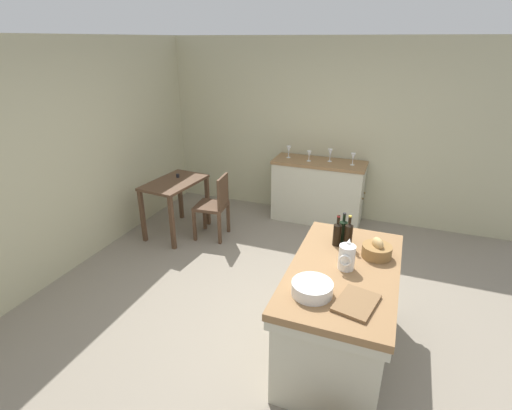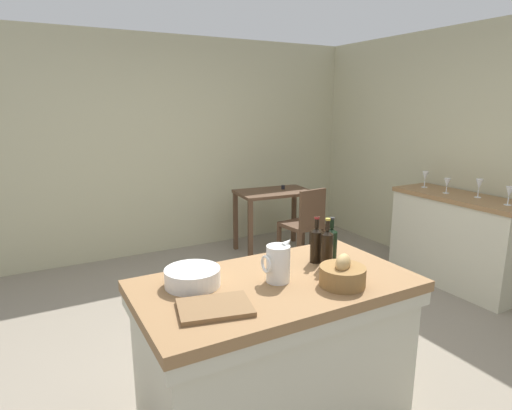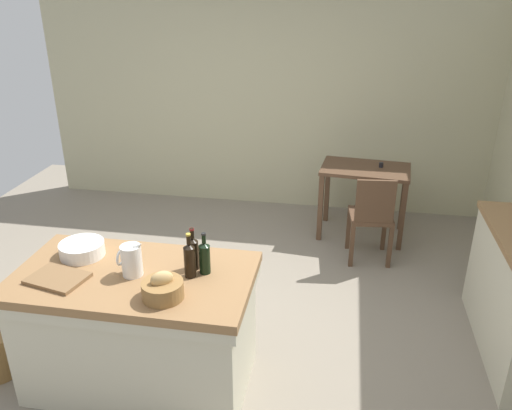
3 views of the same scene
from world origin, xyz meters
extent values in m
plane|color=gray|center=(0.00, 0.00, 0.00)|extent=(6.76, 6.76, 0.00)
cube|color=#B7B28E|center=(0.00, 2.60, 1.30)|extent=(5.32, 0.12, 2.60)
cube|color=#B7B28E|center=(2.60, 0.00, 1.30)|extent=(0.12, 5.20, 2.60)
cube|color=olive|center=(-0.36, -0.66, 0.83)|extent=(1.53, 0.85, 0.06)
cube|color=beige|center=(-0.36, -0.66, 0.76)|extent=(1.51, 0.83, 0.08)
cube|color=beige|center=(-0.36, -0.66, 0.40)|extent=(1.45, 0.77, 0.80)
cube|color=olive|center=(2.26, 0.12, 0.91)|extent=(0.52, 1.33, 0.04)
cube|color=beige|center=(2.26, 0.12, 0.44)|extent=(0.49, 1.30, 0.88)
sphere|color=brown|center=(2.14, -0.55, 0.49)|extent=(0.03, 0.03, 0.03)
sphere|color=brown|center=(2.38, -0.55, 0.49)|extent=(0.03, 0.03, 0.03)
cube|color=#513826|center=(1.14, 1.87, 0.75)|extent=(0.95, 0.64, 0.04)
cube|color=#513826|center=(0.71, 1.66, 0.37)|extent=(0.05, 0.05, 0.73)
cube|color=#513826|center=(1.53, 1.58, 0.37)|extent=(0.05, 0.05, 0.73)
cube|color=#513826|center=(0.75, 2.15, 0.37)|extent=(0.05, 0.05, 0.73)
cube|color=#513826|center=(1.58, 2.07, 0.37)|extent=(0.05, 0.05, 0.73)
cylinder|color=black|center=(1.30, 1.90, 0.80)|extent=(0.04, 0.04, 0.05)
cube|color=#513826|center=(1.21, 1.35, 0.46)|extent=(0.44, 0.44, 0.04)
cube|color=#513826|center=(1.22, 1.18, 0.69)|extent=(0.36, 0.07, 0.42)
cube|color=#513826|center=(1.37, 1.55, 0.22)|extent=(0.04, 0.04, 0.43)
cube|color=#513826|center=(1.01, 1.52, 0.22)|extent=(0.04, 0.04, 0.43)
cube|color=#513826|center=(1.40, 1.19, 0.22)|extent=(0.04, 0.04, 0.43)
cube|color=#513826|center=(1.05, 1.16, 0.22)|extent=(0.04, 0.04, 0.43)
cylinder|color=white|center=(-0.36, -0.67, 0.96)|extent=(0.13, 0.13, 0.20)
cone|color=white|center=(-0.30, -0.67, 1.07)|extent=(0.07, 0.04, 0.06)
torus|color=white|center=(-0.43, -0.67, 0.97)|extent=(0.02, 0.10, 0.10)
cylinder|color=white|center=(-0.79, -0.50, 0.91)|extent=(0.30, 0.30, 0.09)
cylinder|color=olive|center=(-0.08, -0.88, 0.91)|extent=(0.25, 0.25, 0.11)
ellipsoid|color=tan|center=(-0.08, -0.88, 0.99)|extent=(0.15, 0.14, 0.10)
cube|color=brown|center=(-0.79, -0.81, 0.87)|extent=(0.39, 0.32, 0.02)
cylinder|color=black|center=(0.09, -0.57, 0.96)|extent=(0.07, 0.07, 0.19)
cone|color=black|center=(0.09, -0.57, 1.06)|extent=(0.07, 0.07, 0.02)
cylinder|color=black|center=(0.09, -0.57, 1.11)|extent=(0.03, 0.03, 0.07)
cylinder|color=black|center=(0.09, -0.57, 1.14)|extent=(0.03, 0.03, 0.01)
cylinder|color=black|center=(0.00, -0.53, 0.96)|extent=(0.07, 0.07, 0.20)
cone|color=black|center=(0.00, -0.53, 1.07)|extent=(0.07, 0.07, 0.02)
cylinder|color=black|center=(0.00, -0.53, 1.11)|extent=(0.03, 0.03, 0.07)
cylinder|color=maroon|center=(0.00, -0.53, 1.14)|extent=(0.03, 0.03, 0.01)
cylinder|color=black|center=(0.01, -0.63, 0.96)|extent=(0.07, 0.07, 0.20)
cone|color=black|center=(0.01, -0.63, 1.08)|extent=(0.07, 0.07, 0.02)
cylinder|color=black|center=(0.01, -0.63, 1.12)|extent=(0.03, 0.03, 0.07)
cylinder|color=#B29933|center=(0.01, -0.63, 1.15)|extent=(0.03, 0.03, 0.01)
cylinder|color=white|center=(2.25, -0.35, 0.93)|extent=(0.06, 0.06, 0.00)
cylinder|color=white|center=(2.25, -0.35, 0.96)|extent=(0.01, 0.01, 0.07)
cone|color=white|center=(2.25, -0.35, 1.05)|extent=(0.07, 0.07, 0.10)
cylinder|color=white|center=(2.31, -0.02, 0.93)|extent=(0.06, 0.06, 0.00)
cylinder|color=white|center=(2.31, -0.02, 0.97)|extent=(0.01, 0.01, 0.07)
cone|color=white|center=(2.31, -0.02, 1.06)|extent=(0.07, 0.07, 0.11)
cylinder|color=white|center=(2.22, 0.27, 0.93)|extent=(0.06, 0.06, 0.00)
cylinder|color=white|center=(2.22, 0.27, 0.96)|extent=(0.01, 0.01, 0.06)
cone|color=white|center=(2.22, 0.27, 1.04)|extent=(0.07, 0.07, 0.09)
cylinder|color=white|center=(2.28, 0.59, 0.93)|extent=(0.06, 0.06, 0.00)
cylinder|color=white|center=(2.28, 0.59, 0.97)|extent=(0.01, 0.01, 0.07)
cone|color=white|center=(2.28, 0.59, 1.05)|extent=(0.07, 0.07, 0.10)
camera|label=1|loc=(-3.09, -0.95, 2.55)|focal=27.20mm
camera|label=2|loc=(-1.51, -2.53, 1.81)|focal=30.02mm
camera|label=3|loc=(0.89, -3.30, 2.59)|focal=36.29mm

